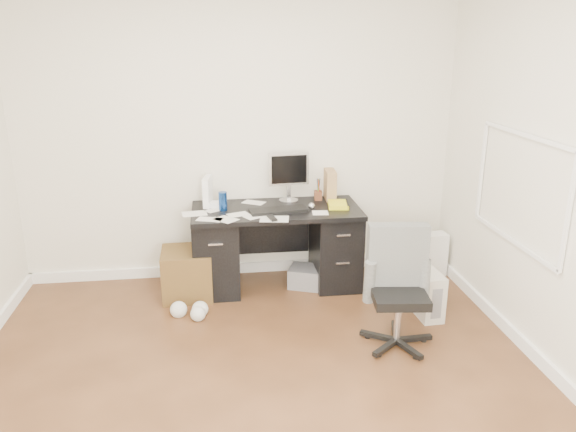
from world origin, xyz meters
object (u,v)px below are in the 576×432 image
Objects in this scene: lcd_monitor at (289,177)px; pc_tower at (426,293)px; desk at (276,245)px; keyboard at (278,210)px; wicker_basket at (187,273)px; office_chair at (400,290)px.

lcd_monitor is 1.60m from pc_tower.
desk is 3.19× the size of lcd_monitor.
pc_tower is (1.16, -0.63, -0.57)m from keyboard.
wicker_basket reaches higher than pc_tower.
pc_tower is (1.03, -0.94, -0.79)m from lcd_monitor.
desk is 2.99× the size of keyboard.
keyboard reaches higher than wicker_basket.
wicker_basket is at bearing 172.52° from keyboard.
lcd_monitor reaches higher than office_chair.
wicker_basket is (-1.59, 1.05, -0.24)m from office_chair.
keyboard is at bearing 132.50° from office_chair.
keyboard is (0.01, -0.11, 0.36)m from desk.
wicker_basket is (-1.98, 0.62, 0.02)m from pc_tower.
lcd_monitor reaches higher than pc_tower.
office_chair is at bearing -70.37° from lcd_monitor.
office_chair is at bearing -135.27° from pc_tower.
office_chair is at bearing -33.61° from wicker_basket.
pc_tower is (1.17, -0.74, -0.21)m from desk.
lcd_monitor is 1.09× the size of wicker_basket.
lcd_monitor is 1.21× the size of pc_tower.
keyboard is 1.29× the size of pc_tower.
desk reaches higher than wicker_basket.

